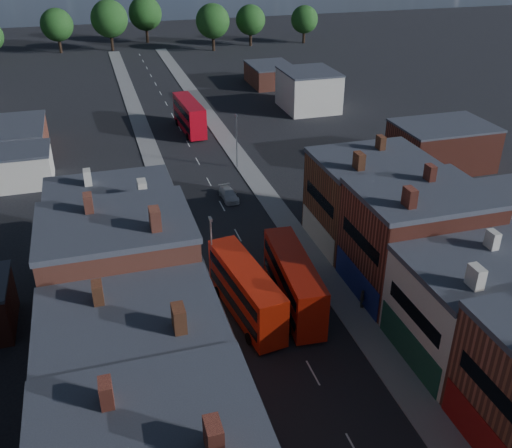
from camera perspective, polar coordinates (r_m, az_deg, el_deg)
pavement_west at (r=74.68m, az=-8.63°, el=1.85°), size 3.00×200.00×0.12m
pavement_east at (r=77.17m, az=0.94°, el=3.09°), size 3.00×200.00×0.12m
lamp_post_2 at (r=55.26m, az=-4.45°, el=-2.52°), size 0.25×0.70×8.12m
lamp_post_3 at (r=83.96m, az=-1.95°, el=8.65°), size 0.25×0.70×8.12m
bus_0 at (r=52.58m, az=-1.03°, el=-6.65°), size 4.37×12.37×5.23m
bus_1 at (r=53.85m, az=3.77°, el=-5.72°), size 3.75×12.47×5.32m
bus_2 at (r=100.59m, az=-6.69°, el=10.77°), size 3.72×12.70×5.42m
car_2 at (r=59.14m, az=-0.73°, el=-4.91°), size 1.92×3.98×1.09m
car_3 at (r=75.47m, az=-2.75°, el=2.97°), size 2.11×4.74×1.35m
ped_3 at (r=55.44m, az=10.57°, el=-7.35°), size 0.86×1.21×1.89m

